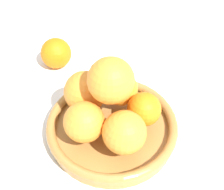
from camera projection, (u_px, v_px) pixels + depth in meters
ground_plane at (112, 133)px, 0.63m from camera, size 4.00×4.00×0.00m
fruit_bowl at (112, 127)px, 0.62m from camera, size 0.26×0.26×0.04m
orange_pile at (107, 103)px, 0.57m from camera, size 0.18×0.20×0.14m
stray_orange at (56, 53)px, 0.75m from camera, size 0.07×0.07×0.07m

